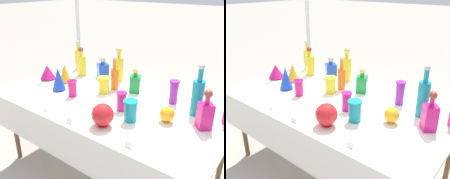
# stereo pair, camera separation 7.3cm
# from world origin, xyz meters

# --- Properties ---
(ground_plane) EXTENTS (40.00, 40.00, 0.00)m
(ground_plane) POSITION_xyz_m (0.00, 0.00, 0.00)
(ground_plane) COLOR #A0998C
(display_table) EXTENTS (1.97, 1.10, 0.76)m
(display_table) POSITION_xyz_m (0.00, -0.04, 0.71)
(display_table) COLOR white
(display_table) RESTS_ON ground
(tall_bottle_0) EXTENTS (0.08, 0.08, 0.33)m
(tall_bottle_0) POSITION_xyz_m (-0.84, 0.45, 0.89)
(tall_bottle_0) COLOR yellow
(tall_bottle_0) RESTS_ON display_table
(tall_bottle_1) EXTENTS (0.09, 0.09, 0.41)m
(tall_bottle_1) POSITION_xyz_m (0.67, 0.19, 0.92)
(tall_bottle_1) COLOR teal
(tall_bottle_1) RESTS_ON display_table
(tall_bottle_2) EXTENTS (0.09, 0.09, 0.36)m
(tall_bottle_2) POSITION_xyz_m (-0.22, 0.41, 0.91)
(tall_bottle_2) COLOR yellow
(tall_bottle_2) RESTS_ON display_table
(tall_bottle_3) EXTENTS (0.08, 0.08, 0.32)m
(tall_bottle_3) POSITION_xyz_m (-0.13, 0.21, 0.88)
(tall_bottle_3) COLOR orange
(tall_bottle_3) RESTS_ON display_table
(square_decanter_0) EXTENTS (0.11, 0.11, 0.32)m
(square_decanter_0) POSITION_xyz_m (-0.65, 0.31, 0.89)
(square_decanter_0) COLOR yellow
(square_decanter_0) RESTS_ON display_table
(square_decanter_1) EXTENTS (0.15, 0.15, 0.23)m
(square_decanter_1) POSITION_xyz_m (-0.43, 0.40, 0.85)
(square_decanter_1) COLOR blue
(square_decanter_1) RESTS_ON display_table
(square_decanter_2) EXTENTS (0.12, 0.12, 0.23)m
(square_decanter_2) POSITION_xyz_m (0.06, 0.27, 0.85)
(square_decanter_2) COLOR #198C38
(square_decanter_2) RESTS_ON display_table
(square_decanter_3) EXTENTS (0.13, 0.13, 0.29)m
(square_decanter_3) POSITION_xyz_m (0.79, 0.03, 0.87)
(square_decanter_3) COLOR #C61972
(square_decanter_3) RESTS_ON display_table
(slender_vase_0) EXTENTS (0.09, 0.09, 0.15)m
(slender_vase_0) POSITION_xyz_m (-0.33, -0.15, 0.84)
(slender_vase_0) COLOR #C61972
(slender_vase_0) RESTS_ON display_table
(slender_vase_1) EXTENTS (0.08, 0.08, 0.20)m
(slender_vase_1) POSITION_xyz_m (0.45, 0.27, 0.87)
(slender_vase_1) COLOR purple
(slender_vase_1) RESTS_ON display_table
(slender_vase_2) EXTENTS (0.12, 0.12, 0.15)m
(slender_vase_2) POSITION_xyz_m (-0.15, 0.08, 0.84)
(slender_vase_2) COLOR yellow
(slender_vase_2) RESTS_ON display_table
(slender_vase_4) EXTENTS (0.11, 0.11, 0.16)m
(slender_vase_4) POSITION_xyz_m (0.32, -0.20, 0.85)
(slender_vase_4) COLOR teal
(slender_vase_4) RESTS_ON display_table
(slender_vase_5) EXTENTS (0.09, 0.09, 0.15)m
(slender_vase_5) POSITION_xyz_m (0.17, -0.10, 0.84)
(slender_vase_5) COLOR #C61972
(slender_vase_5) RESTS_ON display_table
(fluted_vase_0) EXTENTS (0.13, 0.13, 0.19)m
(fluted_vase_0) POSITION_xyz_m (-0.64, 0.05, 0.86)
(fluted_vase_0) COLOR orange
(fluted_vase_0) RESTS_ON display_table
(fluted_vase_1) EXTENTS (0.16, 0.16, 0.15)m
(fluted_vase_1) POSITION_xyz_m (-0.85, 0.00, 0.84)
(fluted_vase_1) COLOR #C61972
(fluted_vase_1) RESTS_ON display_table
(fluted_vase_2) EXTENTS (0.13, 0.13, 0.22)m
(fluted_vase_2) POSITION_xyz_m (-0.54, -0.13, 0.87)
(fluted_vase_2) COLOR blue
(fluted_vase_2) RESTS_ON display_table
(round_bowl_0) EXTENTS (0.16, 0.16, 0.17)m
(round_bowl_0) POSITION_xyz_m (0.20, -0.38, 0.85)
(round_bowl_0) COLOR red
(round_bowl_0) RESTS_ON display_table
(round_bowl_1) EXTENTS (0.11, 0.11, 0.12)m
(round_bowl_1) POSITION_xyz_m (0.54, -0.05, 0.82)
(round_bowl_1) COLOR orange
(round_bowl_1) RESTS_ON display_table
(price_tag_left) EXTENTS (0.06, 0.02, 0.03)m
(price_tag_left) POSITION_xyz_m (-0.30, -0.48, 0.78)
(price_tag_left) COLOR white
(price_tag_left) RESTS_ON display_table
(price_tag_center) EXTENTS (0.05, 0.02, 0.04)m
(price_tag_center) POSITION_xyz_m (0.49, -0.48, 0.78)
(price_tag_center) COLOR white
(price_tag_center) RESTS_ON display_table
(price_tag_right) EXTENTS (0.05, 0.02, 0.04)m
(price_tag_right) POSITION_xyz_m (-0.01, -0.50, 0.78)
(price_tag_right) COLOR white
(price_tag_right) RESTS_ON display_table
(cardboard_box_behind_left) EXTENTS (0.43, 0.33, 0.41)m
(cardboard_box_behind_left) POSITION_xyz_m (0.11, 1.02, 0.17)
(cardboard_box_behind_left) COLOR tan
(cardboard_box_behind_left) RESTS_ON ground
(canopy_pole) EXTENTS (0.18, 0.18, 2.70)m
(canopy_pole) POSITION_xyz_m (-1.16, 0.79, 1.09)
(canopy_pole) COLOR silver
(canopy_pole) RESTS_ON ground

